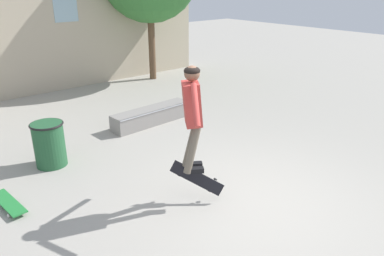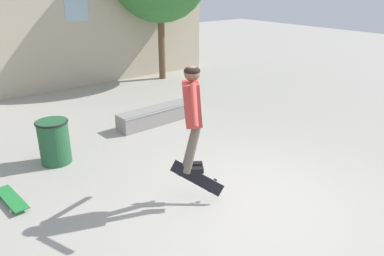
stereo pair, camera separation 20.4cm
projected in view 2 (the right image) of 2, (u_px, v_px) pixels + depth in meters
name	position (u px, v px, depth m)	size (l,w,h in m)	color
ground_plane	(247.00, 205.00, 5.53)	(40.00, 40.00, 0.00)	#A39E93
building_backdrop	(44.00, 1.00, 10.40)	(11.36, 0.52, 5.87)	#B7A88E
skate_ledge	(158.00, 115.00, 8.64)	(2.00, 0.54, 0.37)	gray
trash_bin	(54.00, 141.00, 6.68)	(0.57, 0.57, 0.80)	#235633
skater	(192.00, 110.00, 5.12)	(0.81, 1.13, 1.54)	#B23833
skateboard_flipping	(197.00, 178.00, 5.54)	(0.56, 0.62, 0.52)	black
skateboard_resting	(11.00, 198.00, 5.58)	(0.30, 0.89, 0.08)	#237F38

